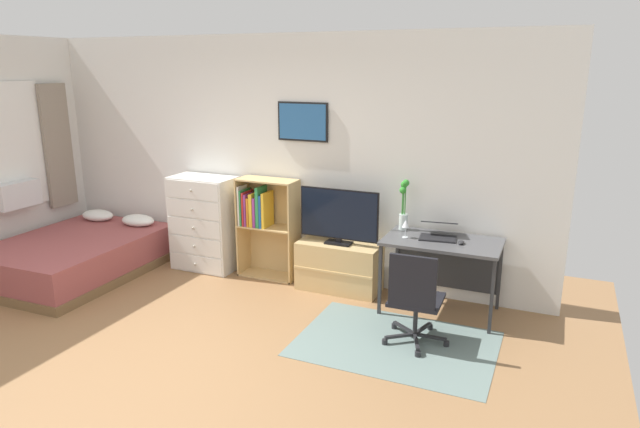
% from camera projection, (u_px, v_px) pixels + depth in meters
% --- Properties ---
extents(ground_plane, '(7.20, 7.20, 0.00)m').
position_uv_depth(ground_plane, '(142.00, 369.00, 4.49)').
color(ground_plane, '#936B44').
extents(wall_back_with_posters, '(6.12, 0.09, 2.70)m').
position_uv_depth(wall_back_with_posters, '(280.00, 158.00, 6.29)').
color(wall_back_with_posters, silver).
rests_on(wall_back_with_posters, ground_plane).
extents(area_rug, '(1.70, 1.20, 0.01)m').
position_uv_depth(area_rug, '(396.00, 343.00, 4.89)').
color(area_rug, slate).
rests_on(area_rug, ground_plane).
extents(bed, '(1.51, 2.01, 0.57)m').
position_uv_depth(bed, '(77.00, 255.00, 6.49)').
color(bed, brown).
rests_on(bed, ground_plane).
extents(dresser, '(0.75, 0.46, 1.11)m').
position_uv_depth(dresser, '(204.00, 223.00, 6.59)').
color(dresser, white).
rests_on(dresser, ground_plane).
extents(bookshelf, '(0.68, 0.30, 1.14)m').
position_uv_depth(bookshelf, '(263.00, 219.00, 6.33)').
color(bookshelf, tan).
rests_on(bookshelf, ground_plane).
extents(tv_stand, '(0.89, 0.41, 0.53)m').
position_uv_depth(tv_stand, '(339.00, 266.00, 6.01)').
color(tv_stand, tan).
rests_on(tv_stand, ground_plane).
extents(television, '(0.87, 0.16, 0.59)m').
position_uv_depth(television, '(339.00, 217.00, 5.85)').
color(television, black).
rests_on(television, tv_stand).
extents(desk, '(1.11, 0.65, 0.74)m').
position_uv_depth(desk, '(444.00, 251.00, 5.45)').
color(desk, '#4C4C4F').
rests_on(desk, ground_plane).
extents(office_chair, '(0.56, 0.58, 0.86)m').
position_uv_depth(office_chair, '(414.00, 297.00, 4.75)').
color(office_chair, '#232326').
rests_on(office_chair, ground_plane).
extents(laptop, '(0.40, 0.42, 0.16)m').
position_uv_depth(laptop, '(439.00, 231.00, 5.44)').
color(laptop, black).
rests_on(laptop, desk).
extents(computer_mouse, '(0.06, 0.10, 0.03)m').
position_uv_depth(computer_mouse, '(461.00, 242.00, 5.23)').
color(computer_mouse, '#262628').
rests_on(computer_mouse, desk).
extents(bamboo_vase, '(0.09, 0.10, 0.52)m').
position_uv_depth(bamboo_vase, '(404.00, 206.00, 5.64)').
color(bamboo_vase, silver).
rests_on(bamboo_vase, desk).
extents(wine_glass, '(0.07, 0.07, 0.18)m').
position_uv_depth(wine_glass, '(406.00, 224.00, 5.40)').
color(wine_glass, silver).
rests_on(wine_glass, desk).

